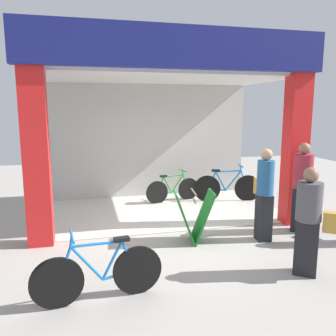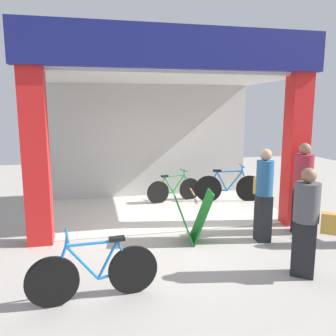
% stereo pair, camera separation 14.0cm
% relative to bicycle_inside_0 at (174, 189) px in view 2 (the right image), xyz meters
% --- Properties ---
extents(ground_plane, '(18.86, 18.86, 0.00)m').
position_rel_bicycle_inside_0_xyz_m(ground_plane, '(-0.48, -2.18, -0.33)').
color(ground_plane, '#9E9991').
rests_on(ground_plane, ground).
extents(shop_facade, '(5.63, 3.30, 3.81)m').
position_rel_bicycle_inside_0_xyz_m(shop_facade, '(-0.48, -0.64, 1.71)').
color(shop_facade, beige).
rests_on(shop_facade, ground).
extents(bicycle_inside_0, '(1.47, 0.44, 0.82)m').
position_rel_bicycle_inside_0_xyz_m(bicycle_inside_0, '(0.00, 0.00, 0.00)').
color(bicycle_inside_0, black).
rests_on(bicycle_inside_0, ground).
extents(bicycle_inside_1, '(1.72, 0.49, 0.96)m').
position_rel_bicycle_inside_0_xyz_m(bicycle_inside_1, '(1.38, -0.28, 0.06)').
color(bicycle_inside_1, black).
rests_on(bicycle_inside_1, ground).
extents(bicycle_parked_0, '(1.64, 0.45, 0.90)m').
position_rel_bicycle_inside_0_xyz_m(bicycle_parked_0, '(-2.06, -4.31, 0.03)').
color(bicycle_parked_0, black).
rests_on(bicycle_parked_0, ground).
extents(sandwich_board_sign, '(0.77, 0.61, 0.95)m').
position_rel_bicycle_inside_0_xyz_m(sandwich_board_sign, '(-0.32, -2.72, 0.14)').
color(sandwich_board_sign, '#197226').
rests_on(sandwich_board_sign, ground).
extents(pedestrian_0, '(0.32, 0.54, 1.69)m').
position_rel_bicycle_inside_0_xyz_m(pedestrian_0, '(0.96, -2.92, 0.54)').
color(pedestrian_0, black).
rests_on(pedestrian_0, ground).
extents(pedestrian_2, '(0.63, 0.56, 1.58)m').
position_rel_bicycle_inside_0_xyz_m(pedestrian_2, '(0.91, -4.29, 0.49)').
color(pedestrian_2, black).
rests_on(pedestrian_2, ground).
extents(pedestrian_3, '(0.51, 0.51, 1.75)m').
position_rel_bicycle_inside_0_xyz_m(pedestrian_3, '(1.89, -2.68, 0.58)').
color(pedestrian_3, black).
rests_on(pedestrian_3, ground).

